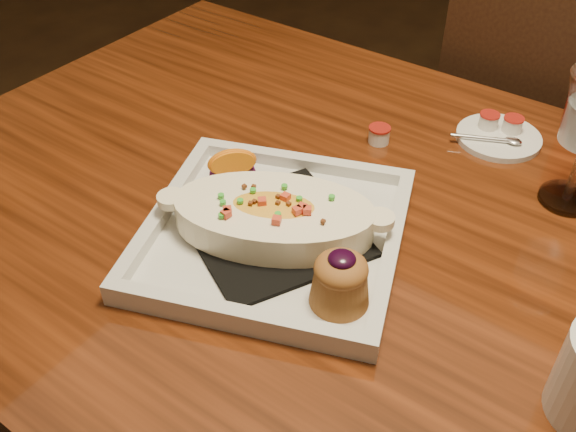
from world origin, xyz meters
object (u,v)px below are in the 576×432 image
Objects in this scene: plate at (278,227)px; chair_far at (537,167)px; saucer at (498,134)px; table at (404,302)px.

chair_far is at bearing 58.33° from plate.
plate is 0.41m from saucer.
chair_far is at bearing 90.00° from table.
plate is at bearing -108.72° from saucer.
table is 0.65m from chair_far.
plate reaches higher than table.
plate is at bearing 78.76° from chair_far.
chair_far reaches higher than plate.
table is 0.21m from plate.
chair_far is 7.23× the size of saucer.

